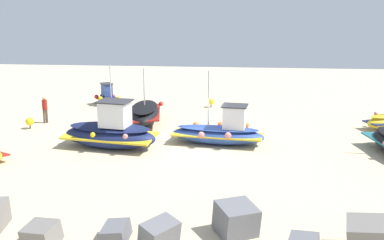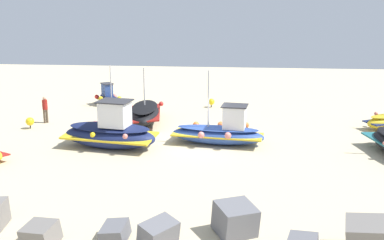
% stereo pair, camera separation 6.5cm
% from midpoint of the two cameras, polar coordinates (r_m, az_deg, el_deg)
% --- Properties ---
extents(ground_plane, '(59.12, 59.12, 0.00)m').
position_cam_midpoint_polar(ground_plane, '(25.63, 0.81, -2.76)').
color(ground_plane, beige).
extents(fishing_boat_0, '(5.18, 2.57, 4.00)m').
position_cam_midpoint_polar(fishing_boat_0, '(25.30, 3.45, -1.47)').
color(fishing_boat_0, '#2D4C9E').
rests_on(fishing_boat_0, ground_plane).
extents(fishing_boat_1, '(2.65, 3.03, 3.04)m').
position_cam_midpoint_polar(fishing_boat_1, '(35.06, -9.98, 2.57)').
color(fishing_boat_1, navy).
rests_on(fishing_boat_1, ground_plane).
extents(fishing_boat_3, '(2.62, 4.99, 3.47)m').
position_cam_midpoint_polar(fishing_boat_3, '(29.94, -5.68, 0.85)').
color(fishing_boat_3, black).
rests_on(fishing_boat_3, ground_plane).
extents(fishing_boat_6, '(5.29, 2.74, 2.60)m').
position_cam_midpoint_polar(fishing_boat_6, '(24.95, -9.77, -1.47)').
color(fishing_boat_6, navy).
rests_on(fishing_boat_6, ground_plane).
extents(person_walking, '(0.32, 0.32, 1.70)m').
position_cam_midpoint_polar(person_walking, '(30.89, -17.29, 1.43)').
color(person_walking, brown).
rests_on(person_walking, ground_plane).
extents(breakwater_rocks, '(25.50, 2.72, 1.31)m').
position_cam_midpoint_polar(breakwater_rocks, '(15.51, 3.30, -12.89)').
color(breakwater_rocks, slate).
rests_on(breakwater_rocks, ground_plane).
extents(mooring_buoy_0, '(0.50, 0.50, 0.69)m').
position_cam_midpoint_polar(mooring_buoy_0, '(29.91, -18.96, -0.17)').
color(mooring_buoy_0, '#3F3F42').
rests_on(mooring_buoy_0, ground_plane).
extents(mooring_buoy_1, '(0.46, 0.46, 0.64)m').
position_cam_midpoint_polar(mooring_buoy_1, '(33.96, 2.41, 2.21)').
color(mooring_buoy_1, '#3F3F42').
rests_on(mooring_buoy_1, ground_plane).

